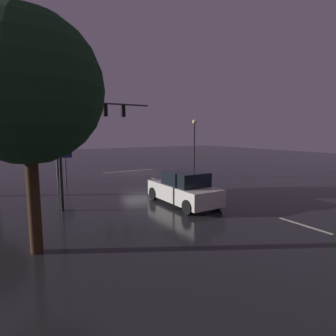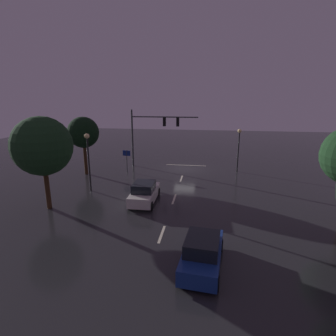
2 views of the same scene
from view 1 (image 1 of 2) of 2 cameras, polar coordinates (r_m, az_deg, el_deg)
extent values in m
plane|color=#232326|center=(24.43, -6.59, -1.12)|extent=(80.00, 80.00, 0.00)
cylinder|color=#383A3D|center=(22.87, -22.49, 6.46)|extent=(0.22, 0.22, 6.90)
cylinder|color=#383A3D|center=(23.89, -13.12, 13.10)|extent=(7.93, 0.14, 0.14)
cube|color=black|center=(23.84, -13.08, 11.73)|extent=(0.32, 0.36, 1.00)
sphere|color=black|center=(24.05, -13.24, 12.46)|extent=(0.20, 0.20, 0.20)
sphere|color=black|center=(24.02, -13.22, 11.70)|extent=(0.20, 0.20, 0.20)
sphere|color=#19F24C|center=(24.00, -13.19, 10.94)|extent=(0.20, 0.20, 0.20)
cube|color=black|center=(24.37, -9.45, 11.73)|extent=(0.32, 0.36, 1.00)
sphere|color=black|center=(24.57, -9.63, 12.43)|extent=(0.20, 0.20, 0.20)
sphere|color=black|center=(24.55, -9.61, 11.69)|extent=(0.20, 0.20, 0.20)
sphere|color=#19F24C|center=(24.52, -9.60, 10.95)|extent=(0.20, 0.20, 0.20)
cube|color=beige|center=(20.88, -2.10, -2.52)|extent=(0.16, 2.20, 0.01)
cube|color=beige|center=(15.97, 8.28, -5.70)|extent=(0.16, 2.20, 0.01)
cube|color=beige|center=(12.09, 26.75, -10.73)|extent=(0.16, 2.20, 0.01)
cube|color=beige|center=(26.02, -8.16, -0.62)|extent=(5.00, 0.16, 0.01)
cube|color=silver|center=(13.79, 3.20, -5.10)|extent=(1.86, 4.32, 0.80)
cube|color=black|center=(13.48, 3.71, -2.19)|extent=(1.63, 2.12, 0.68)
cylinder|color=black|center=(14.76, -3.06, -5.38)|extent=(0.23, 0.68, 0.68)
cylinder|color=black|center=(15.60, 2.40, -4.67)|extent=(0.23, 0.68, 0.68)
cylinder|color=black|center=(12.12, 4.22, -8.24)|extent=(0.23, 0.68, 0.68)
cylinder|color=black|center=(13.13, 10.24, -7.10)|extent=(0.23, 0.68, 0.68)
sphere|color=#F9EFC6|center=(15.22, -3.36, -3.72)|extent=(0.20, 0.20, 0.20)
sphere|color=#F9EFC6|center=(15.86, 0.79, -3.25)|extent=(0.20, 0.20, 0.20)
cylinder|color=black|center=(26.94, 5.52, 4.49)|extent=(0.14, 0.14, 4.50)
sphere|color=#F9D88C|center=(26.92, 5.58, 9.65)|extent=(0.44, 0.44, 0.44)
cylinder|color=black|center=(13.24, -21.75, 1.77)|extent=(0.14, 0.14, 4.85)
sphere|color=#F9D88C|center=(13.27, -22.30, 13.02)|extent=(0.44, 0.44, 0.44)
cylinder|color=#383A3D|center=(20.17, -20.75, 0.28)|extent=(0.09, 0.09, 2.54)
cube|color=navy|center=(20.09, -20.86, 2.87)|extent=(0.90, 0.18, 0.60)
cylinder|color=#382314|center=(9.01, -26.39, -6.12)|extent=(0.36, 0.36, 3.23)
sphere|color=#163319|center=(8.88, -27.62, 14.67)|extent=(4.32, 4.32, 4.32)
camera|label=2|loc=(15.90, 96.56, 16.31)|focal=28.52mm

